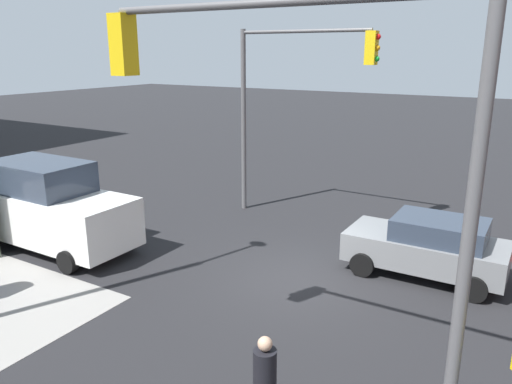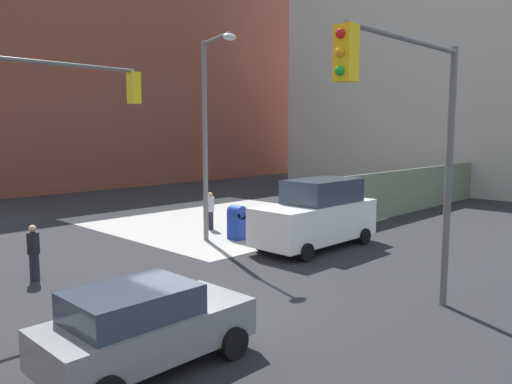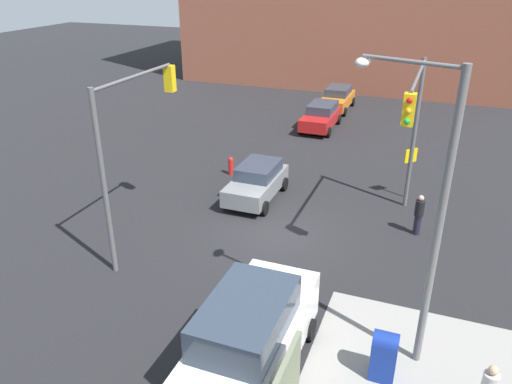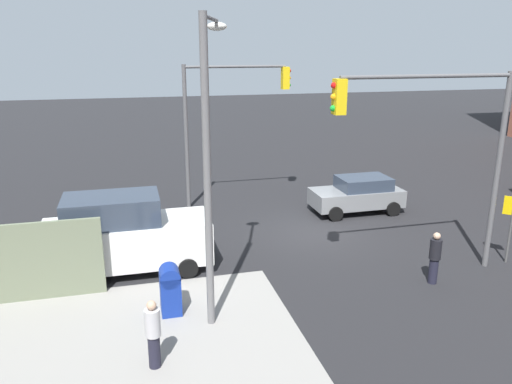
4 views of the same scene
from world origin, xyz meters
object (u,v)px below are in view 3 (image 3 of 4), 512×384
object	(u,v)px
traffic_signal_nw_corner	(413,118)
sedan_gray	(257,181)
van_white_delivery	(251,337)
coupe_orange	(337,98)
street_lamp_corner	(427,201)
fire_hydrant	(231,166)
pedestrian_crossing	(419,214)
mailbox_blue	(384,354)
sedan_red	(321,116)
traffic_signal_se_corner	(133,130)

from	to	relation	value
traffic_signal_nw_corner	sedan_gray	xyz separation A→B (m)	(-0.64, -6.45, -3.82)
van_white_delivery	coupe_orange	bearing A→B (deg)	-172.13
sedan_gray	street_lamp_corner	bearing A→B (deg)	43.09
fire_hydrant	pedestrian_crossing	world-z (taller)	pedestrian_crossing
coupe_orange	van_white_delivery	distance (m)	26.83
traffic_signal_nw_corner	pedestrian_crossing	world-z (taller)	traffic_signal_nw_corner
street_lamp_corner	mailbox_blue	distance (m)	4.12
coupe_orange	sedan_gray	size ratio (longest dim) A/B	1.09
fire_hydrant	mailbox_blue	bearing A→B (deg)	39.40
sedan_red	mailbox_blue	bearing A→B (deg)	18.53
mailbox_blue	pedestrian_crossing	xyz separation A→B (m)	(-8.20, 0.20, 0.12)
traffic_signal_se_corner	sedan_red	world-z (taller)	traffic_signal_se_corner
sedan_gray	coupe_orange	bearing A→B (deg)	179.73
coupe_orange	mailbox_blue	bearing A→B (deg)	15.15
traffic_signal_nw_corner	sedan_red	size ratio (longest dim) A/B	1.49
coupe_orange	pedestrian_crossing	distance (m)	18.59
mailbox_blue	fire_hydrant	distance (m)	14.50
mailbox_blue	sedan_red	bearing A→B (deg)	-161.47
pedestrian_crossing	sedan_red	bearing A→B (deg)	9.56
sedan_gray	pedestrian_crossing	distance (m)	7.20
traffic_signal_nw_corner	traffic_signal_se_corner	distance (m)	10.20
traffic_signal_se_corner	coupe_orange	distance (m)	22.28
traffic_signal_se_corner	mailbox_blue	distance (m)	10.85
sedan_red	traffic_signal_nw_corner	bearing A→B (deg)	27.80
coupe_orange	fire_hydrant	bearing A→B (deg)	-9.31
traffic_signal_nw_corner	street_lamp_corner	bearing A→B (deg)	7.44
coupe_orange	sedan_red	world-z (taller)	same
fire_hydrant	street_lamp_corner	bearing A→B (deg)	43.73
sedan_gray	pedestrian_crossing	bearing A→B (deg)	83.43
sedan_gray	traffic_signal_se_corner	bearing A→B (deg)	-25.08
street_lamp_corner	coupe_orange	xyz separation A→B (m)	(-24.27, -7.32, -3.86)
traffic_signal_nw_corner	van_white_delivery	xyz separation A→B (m)	(9.57, -2.70, -3.38)
fire_hydrant	sedan_gray	xyz separation A→B (m)	(2.18, 2.25, 0.36)
coupe_orange	sedan_gray	world-z (taller)	same
traffic_signal_nw_corner	coupe_orange	bearing A→B (deg)	-159.46
sedan_red	pedestrian_crossing	world-z (taller)	pedestrian_crossing
fire_hydrant	pedestrian_crossing	bearing A→B (deg)	72.30
mailbox_blue	sedan_gray	size ratio (longest dim) A/B	0.35
coupe_orange	sedan_gray	xyz separation A→B (m)	(16.36, -0.08, -0.00)
sedan_red	pedestrian_crossing	distance (m)	14.09
traffic_signal_se_corner	street_lamp_corner	xyz separation A→B (m)	(2.47, 9.95, 0.10)
street_lamp_corner	coupe_orange	world-z (taller)	street_lamp_corner
traffic_signal_se_corner	van_white_delivery	distance (m)	8.57
mailbox_blue	street_lamp_corner	bearing A→B (deg)	158.06
mailbox_blue	coupe_orange	bearing A→B (deg)	-164.85
van_white_delivery	traffic_signal_se_corner	bearing A→B (deg)	-127.12
traffic_signal_se_corner	pedestrian_crossing	world-z (taller)	traffic_signal_se_corner
street_lamp_corner	mailbox_blue	size ratio (longest dim) A/B	5.59
mailbox_blue	sedan_red	distance (m)	21.52
street_lamp_corner	mailbox_blue	xyz separation A→B (m)	(1.11, -0.45, -3.94)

